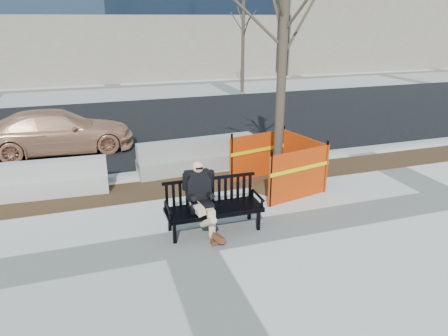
% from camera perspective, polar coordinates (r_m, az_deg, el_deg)
% --- Properties ---
extents(ground, '(120.00, 120.00, 0.00)m').
position_cam_1_polar(ground, '(7.64, -5.22, -10.22)').
color(ground, beige).
rests_on(ground, ground).
extents(mulch_strip, '(40.00, 1.20, 0.02)m').
position_cam_1_polar(mulch_strip, '(9.92, -8.69, -2.85)').
color(mulch_strip, '#47301C').
rests_on(mulch_strip, ground).
extents(asphalt_street, '(60.00, 10.40, 0.01)m').
position_cam_1_polar(asphalt_street, '(15.78, -12.66, 5.62)').
color(asphalt_street, black).
rests_on(asphalt_street, ground).
extents(curb, '(60.00, 0.25, 0.12)m').
position_cam_1_polar(curb, '(10.78, -9.59, -0.69)').
color(curb, '#9E9B93').
rests_on(curb, ground).
extents(bench, '(1.88, 0.69, 1.00)m').
position_cam_1_polar(bench, '(8.00, -1.39, -8.62)').
color(bench, black).
rests_on(bench, ground).
extents(seated_man, '(0.59, 0.98, 1.37)m').
position_cam_1_polar(seated_man, '(7.98, -3.28, -8.71)').
color(seated_man, black).
rests_on(seated_man, ground).
extents(tree_fence, '(3.00, 3.00, 6.30)m').
position_cam_1_polar(tree_fence, '(9.98, 7.29, -2.67)').
color(tree_fence, '#D94209').
rests_on(tree_fence, ground).
extents(sedan, '(4.40, 1.85, 1.27)m').
position_cam_1_polar(sedan, '(13.49, -21.73, 2.16)').
color(sedan, tan).
rests_on(sedan, ground).
extents(jersey_barrier_left, '(2.97, 0.74, 0.84)m').
position_cam_1_polar(jersey_barrier_left, '(10.32, -23.87, -3.56)').
color(jersey_barrier_left, '#AAA79F').
rests_on(jersey_barrier_left, ground).
extents(jersey_barrier_right, '(3.17, 0.83, 0.90)m').
position_cam_1_polar(jersey_barrier_right, '(10.98, -3.74, -0.36)').
color(jersey_barrier_right, gray).
rests_on(jersey_barrier_right, ground).
extents(far_tree_right, '(2.52, 2.52, 5.30)m').
position_cam_1_polar(far_tree_right, '(22.88, 2.55, 10.53)').
color(far_tree_right, '#483C2E').
rests_on(far_tree_right, ground).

